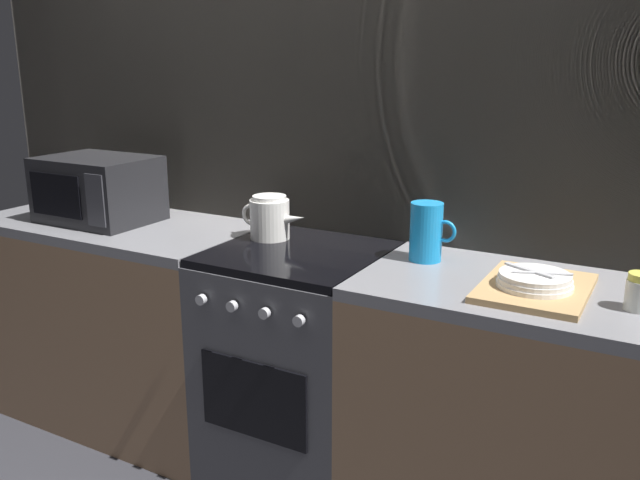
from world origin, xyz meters
The scene contains 10 objects.
ground_plane centered at (0.00, 0.00, 0.00)m, with size 8.00×8.00×0.00m, color #2D2D33.
back_wall centered at (0.00, 0.32, 1.20)m, with size 3.60×0.05×2.40m.
counter_left centered at (-0.90, 0.00, 0.45)m, with size 1.20×0.60×0.90m.
stove_unit centered at (0.00, 0.00, 0.45)m, with size 0.60×0.63×0.90m.
counter_right centered at (0.90, 0.00, 0.45)m, with size 1.20×0.60×0.90m.
microwave centered at (-0.96, -0.02, 1.04)m, with size 0.46×0.35×0.27m.
kettle centered at (-0.18, 0.09, 0.98)m, with size 0.28×0.15×0.17m.
pitcher centered at (0.44, 0.11, 1.00)m, with size 0.16×0.11×0.20m.
dish_pile centered at (0.84, -0.04, 0.92)m, with size 0.30×0.40×0.07m.
spice_jar centered at (1.11, -0.05, 0.95)m, with size 0.08×0.08×0.10m.
Camera 1 is at (1.19, -1.97, 1.57)m, focal length 37.49 mm.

